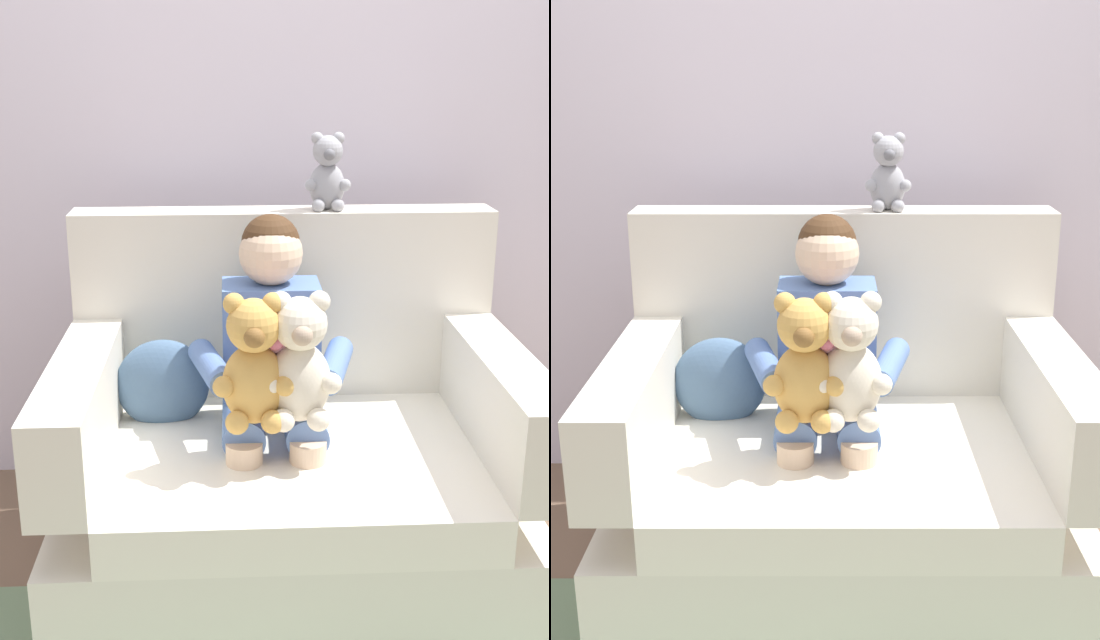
# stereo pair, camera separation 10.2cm
# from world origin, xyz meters

# --- Properties ---
(ground_plane) EXTENTS (8.00, 8.00, 0.00)m
(ground_plane) POSITION_xyz_m (0.00, 0.00, 0.00)
(ground_plane) COLOR brown
(back_wall) EXTENTS (6.00, 0.10, 2.60)m
(back_wall) POSITION_xyz_m (0.00, 0.72, 1.30)
(back_wall) COLOR silver
(back_wall) RESTS_ON ground
(armchair) EXTENTS (1.22, 0.88, 0.96)m
(armchair) POSITION_xyz_m (0.00, 0.05, 0.31)
(armchair) COLOR silver
(armchair) RESTS_ON ground
(seated_child) EXTENTS (0.45, 0.39, 0.82)m
(seated_child) POSITION_xyz_m (-0.05, 0.07, 0.62)
(seated_child) COLOR #597AB7
(seated_child) RESTS_ON armchair
(plush_pink) EXTENTS (0.17, 0.14, 0.29)m
(plush_pink) POSITION_xyz_m (-0.05, -0.08, 0.66)
(plush_pink) COLOR #EAA8BC
(plush_pink) RESTS_ON armchair
(plush_cream) EXTENTS (0.20, 0.16, 0.34)m
(plush_cream) POSITION_xyz_m (0.01, -0.13, 0.68)
(plush_cream) COLOR silver
(plush_cream) RESTS_ON armchair
(plush_honey) EXTENTS (0.20, 0.16, 0.34)m
(plush_honey) POSITION_xyz_m (-0.10, -0.14, 0.68)
(plush_honey) COLOR gold
(plush_honey) RESTS_ON armchair
(plush_grey_on_backrest) EXTENTS (0.13, 0.11, 0.22)m
(plush_grey_on_backrest) POSITION_xyz_m (0.12, 0.36, 1.06)
(plush_grey_on_backrest) COLOR #9E9EA3
(plush_grey_on_backrest) RESTS_ON armchair
(throw_pillow) EXTENTS (0.27, 0.14, 0.26)m
(throw_pillow) POSITION_xyz_m (-0.35, 0.16, 0.51)
(throw_pillow) COLOR slate
(throw_pillow) RESTS_ON armchair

